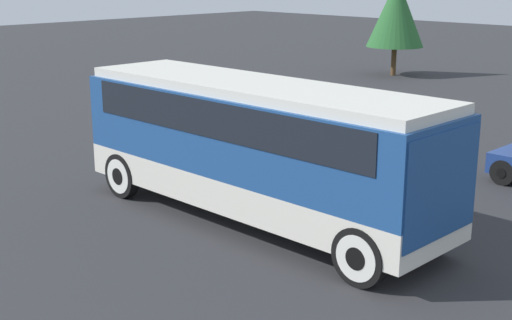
{
  "coord_description": "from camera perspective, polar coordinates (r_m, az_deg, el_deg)",
  "views": [
    {
      "loc": [
        11.18,
        -11.25,
        5.76
      ],
      "look_at": [
        0.0,
        0.0,
        1.47
      ],
      "focal_mm": 50.0,
      "sensor_mm": 36.0,
      "label": 1
    }
  ],
  "objects": [
    {
      "name": "tree_center",
      "position": [
        40.16,
        11.15,
        11.52
      ],
      "size": [
        3.1,
        3.1,
        5.3
      ],
      "color": "brown",
      "rests_on": "ground_plane"
    },
    {
      "name": "tour_bus",
      "position": [
        16.24,
        0.24,
        1.66
      ],
      "size": [
        9.66,
        2.66,
        3.28
      ],
      "color": "silver",
      "rests_on": "ground_plane"
    },
    {
      "name": "parked_car_near",
      "position": [
        21.45,
        5.38,
        1.27
      ],
      "size": [
        4.15,
        1.78,
        1.29
      ],
      "color": "#2D5638",
      "rests_on": "ground_plane"
    },
    {
      "name": "ground_plane",
      "position": [
        16.88,
        0.0,
        -4.84
      ],
      "size": [
        120.0,
        120.0,
        0.0
      ],
      "primitive_type": "plane",
      "color": "#2D2D30"
    }
  ]
}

